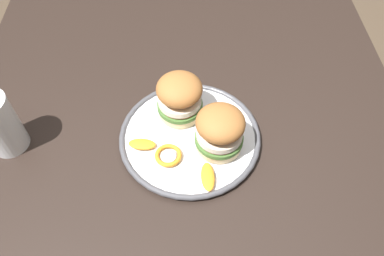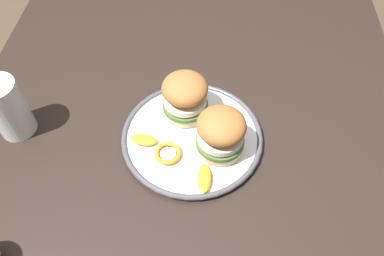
{
  "view_description": "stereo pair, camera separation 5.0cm",
  "coord_description": "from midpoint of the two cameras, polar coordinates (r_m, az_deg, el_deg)",
  "views": [
    {
      "loc": [
        0.54,
        -0.0,
        1.4
      ],
      "look_at": [
        0.08,
        0.01,
        0.78
      ],
      "focal_mm": 35.36,
      "sensor_mm": 36.0,
      "label": 1
    },
    {
      "loc": [
        0.54,
        0.05,
        1.4
      ],
      "look_at": [
        0.08,
        0.01,
        0.78
      ],
      "focal_mm": 35.36,
      "sensor_mm": 36.0,
      "label": 2
    }
  ],
  "objects": [
    {
      "name": "orange_peel_curled",
      "position": [
        0.76,
        -1.79,
        -3.91
      ],
      "size": [
        0.08,
        0.08,
        0.01
      ],
      "color": "orange",
      "rests_on": "dinner_plate"
    },
    {
      "name": "dinner_plate",
      "position": [
        0.8,
        1.79,
        -1.39
      ],
      "size": [
        0.3,
        0.3,
        0.02
      ],
      "color": "white",
      "rests_on": "dining_table"
    },
    {
      "name": "ground_plane",
      "position": [
        1.5,
        0.78,
        -15.67
      ],
      "size": [
        8.0,
        8.0,
        0.0
      ],
      "primitive_type": "plane",
      "color": "#4C3D2D"
    },
    {
      "name": "drinking_glass",
      "position": [
        0.86,
        -24.32,
        2.22
      ],
      "size": [
        0.08,
        0.08,
        0.14
      ],
      "color": "white",
      "rests_on": "dining_table"
    },
    {
      "name": "orange_peel_strip_long",
      "position": [
        0.79,
        -5.51,
        -1.86
      ],
      "size": [
        0.03,
        0.06,
        0.01
      ],
      "color": "orange",
      "rests_on": "dinner_plate"
    },
    {
      "name": "sandwich_half_right",
      "position": [
        0.74,
        6.28,
        -0.79
      ],
      "size": [
        0.14,
        0.14,
        0.1
      ],
      "color": "beige",
      "rests_on": "dinner_plate"
    },
    {
      "name": "dining_table",
      "position": [
        0.94,
        1.21,
        -1.45
      ],
      "size": [
        1.11,
        1.01,
        0.74
      ],
      "color": "black",
      "rests_on": "ground"
    },
    {
      "name": "orange_peel_strip_short",
      "position": [
        0.74,
        3.84,
        -7.64
      ],
      "size": [
        0.06,
        0.03,
        0.01
      ],
      "color": "orange",
      "rests_on": "dinner_plate"
    },
    {
      "name": "sandwich_half_left",
      "position": [
        0.8,
        0.75,
        4.79
      ],
      "size": [
        0.14,
        0.14,
        0.1
      ],
      "color": "beige",
      "rests_on": "dinner_plate"
    }
  ]
}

